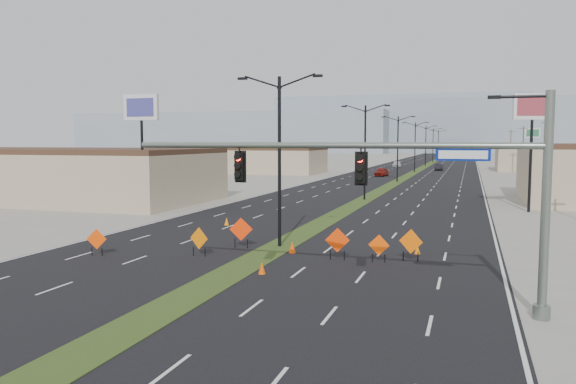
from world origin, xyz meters
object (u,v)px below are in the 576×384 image
(streetlight_6, at_px, (438,144))
(pole_sign_east_far, at_px, (532,137))
(streetlight_2, at_px, (398,147))
(construction_sign_3, at_px, (379,246))
(car_mid, at_px, (439,167))
(pole_sign_west, at_px, (141,116))
(streetlight_0, at_px, (279,156))
(cone_1, at_px, (292,247))
(streetlight_5, at_px, (433,144))
(signal_mast, at_px, (410,181))
(car_far, at_px, (397,164))
(cone_3, at_px, (227,221))
(construction_sign_1, at_px, (199,239))
(cone_0, at_px, (262,268))
(pole_sign_east_near, at_px, (532,115))
(streetlight_4, at_px, (426,144))
(streetlight_1, at_px, (365,149))
(car_left, at_px, (382,172))
(construction_sign_5, at_px, (411,243))
(construction_sign_0, at_px, (97,240))
(streetlight_3, at_px, (415,145))
(construction_sign_4, at_px, (337,241))
(cone_2, at_px, (417,249))
(construction_sign_2, at_px, (241,230))

(streetlight_6, height_order, pole_sign_east_far, streetlight_6)
(streetlight_2, xyz_separation_m, construction_sign_3, (6.29, -58.51, -4.57))
(car_mid, relative_size, pole_sign_west, 0.41)
(streetlight_0, relative_size, cone_1, 14.90)
(streetlight_5, bearing_deg, streetlight_0, -90.00)
(construction_sign_3, xyz_separation_m, cone_1, (-4.99, 0.91, -0.52))
(signal_mast, xyz_separation_m, car_far, (-14.79, 115.84, -4.12))
(construction_sign_3, distance_m, cone_3, 15.80)
(streetlight_0, height_order, construction_sign_1, streetlight_0)
(signal_mast, relative_size, car_mid, 3.83)
(cone_0, distance_m, pole_sign_east_near, 33.47)
(cone_0, height_order, pole_sign_west, pole_sign_west)
(streetlight_4, height_order, cone_0, streetlight_4)
(streetlight_6, bearing_deg, streetlight_1, -90.00)
(streetlight_5, height_order, streetlight_6, same)
(streetlight_6, bearing_deg, streetlight_4, -90.00)
(car_left, xyz_separation_m, car_mid, (8.67, 23.59, -0.06))
(signal_mast, height_order, construction_sign_1, signal_mast)
(construction_sign_5, bearing_deg, cone_3, 165.30)
(car_mid, height_order, construction_sign_5, construction_sign_5)
(streetlight_1, relative_size, construction_sign_1, 6.24)
(signal_mast, height_order, cone_1, signal_mast)
(construction_sign_0, height_order, pole_sign_west, pole_sign_west)
(streetlight_3, xyz_separation_m, construction_sign_4, (4.12, -86.65, -4.40))
(streetlight_5, height_order, car_far, streetlight_5)
(construction_sign_5, bearing_deg, streetlight_4, 110.19)
(car_far, xyz_separation_m, cone_3, (-0.26, -99.07, -0.37))
(construction_sign_0, distance_m, pole_sign_west, 20.82)
(construction_sign_1, bearing_deg, pole_sign_east_near, 68.54)
(cone_0, relative_size, pole_sign_east_far, 0.07)
(streetlight_1, relative_size, pole_sign_east_far, 1.15)
(pole_sign_east_far, bearing_deg, construction_sign_1, -83.20)
(streetlight_0, height_order, cone_2, streetlight_0)
(car_mid, relative_size, cone_0, 7.17)
(streetlight_3, bearing_deg, streetlight_2, -90.00)
(construction_sign_2, height_order, pole_sign_west, pole_sign_west)
(car_far, relative_size, construction_sign_2, 2.57)
(construction_sign_2, height_order, cone_2, construction_sign_2)
(cone_0, bearing_deg, car_far, 93.90)
(signal_mast, height_order, streetlight_0, streetlight_0)
(streetlight_2, bearing_deg, pole_sign_west, -110.93)
(construction_sign_2, distance_m, cone_3, 9.12)
(streetlight_3, xyz_separation_m, streetlight_6, (0.00, 84.00, 0.00))
(car_left, relative_size, pole_sign_west, 0.43)
(cone_3, bearing_deg, streetlight_0, -46.24)
(car_mid, xyz_separation_m, cone_3, (-10.78, -85.97, -0.40))
(construction_sign_0, distance_m, pole_sign_east_far, 95.70)
(streetlight_1, xyz_separation_m, streetlight_3, (0.00, 56.00, 0.00))
(streetlight_5, bearing_deg, cone_3, -92.79)
(car_far, relative_size, cone_0, 7.82)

